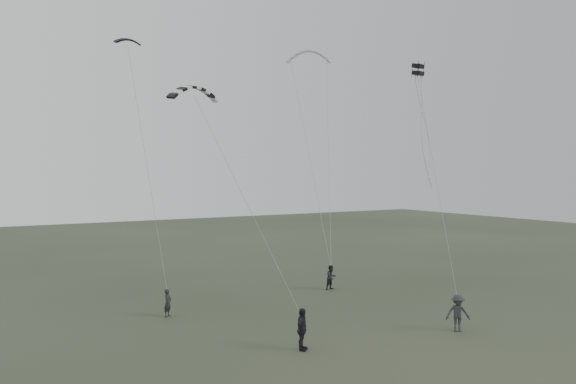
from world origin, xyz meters
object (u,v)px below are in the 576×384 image
flyer_left (168,303)px  kite_striped (194,87)px  kite_pale_large (309,51)px  flyer_far (458,313)px  flyer_center (302,329)px  flyer_right (331,277)px  kite_box (418,70)px  kite_dark_small (128,39)px

flyer_left → kite_striped: kite_striped is taller
kite_pale_large → kite_striped: bearing=-115.3°
flyer_far → kite_striped: size_ratio=0.65×
flyer_center → flyer_left: bearing=68.4°
flyer_far → kite_pale_large: kite_pale_large is taller
flyer_right → flyer_center: 13.54m
kite_striped → kite_box: 14.04m
kite_dark_small → kite_striped: size_ratio=0.55×
flyer_center → kite_dark_small: size_ratio=1.20×
flyer_left → flyer_right: bearing=-35.5°
kite_pale_large → kite_box: 12.46m
flyer_far → kite_striped: 18.54m
flyer_left → kite_pale_large: kite_pale_large is taller
flyer_center → kite_dark_small: bearing=63.7°
flyer_center → kite_dark_small: (-3.94, 14.37, 15.57)m
flyer_right → kite_dark_small: 20.69m
flyer_center → kite_pale_large: bearing=14.4°
flyer_center → kite_box: kite_box is taller
flyer_right → kite_box: bearing=-76.2°
flyer_left → kite_pale_large: size_ratio=0.44×
flyer_far → kite_pale_large: bearing=115.2°
flyer_right → flyer_center: size_ratio=0.88×
kite_dark_small → flyer_right: bearing=-18.4°
flyer_left → kite_pale_large: 23.65m
flyer_right → flyer_center: flyer_center is taller
flyer_center → kite_striped: 14.50m
flyer_left → flyer_right: 12.24m
kite_striped → flyer_far: bearing=-49.0°
flyer_right → kite_box: (2.59, -5.62, 13.72)m
flyer_left → kite_striped: size_ratio=0.53×
kite_pale_large → flyer_center: bearing=-92.2°
kite_striped → kite_pale_large: bearing=26.2°
kite_pale_large → kite_box: kite_pale_large is taller
kite_dark_small → kite_box: kite_dark_small is taller
flyer_left → kite_box: kite_box is taller
kite_dark_small → flyer_far: bearing=-52.4°
kite_dark_small → kite_pale_large: kite_pale_large is taller
kite_pale_large → kite_box: (0.34, -12.00, -3.33)m
flyer_center → flyer_far: size_ratio=1.02×
flyer_left → flyer_far: 15.78m
kite_striped → flyer_center: bearing=-82.6°
flyer_far → flyer_center: bearing=-156.7°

